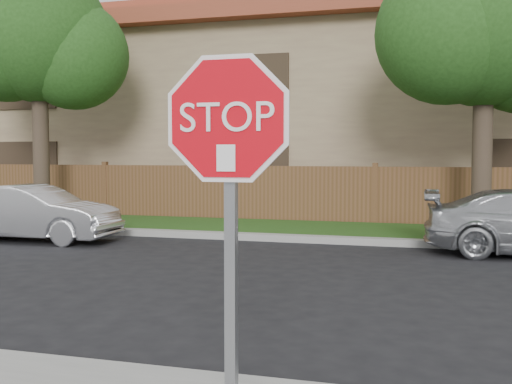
% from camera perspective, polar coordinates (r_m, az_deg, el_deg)
% --- Properties ---
extents(far_curb, '(70.00, 0.30, 0.15)m').
position_cam_1_polar(far_curb, '(13.05, 10.11, -4.62)').
color(far_curb, gray).
rests_on(far_curb, ground).
extents(grass_strip, '(70.00, 3.00, 0.12)m').
position_cam_1_polar(grass_strip, '(14.68, 10.73, -3.76)').
color(grass_strip, '#1E4714').
rests_on(grass_strip, ground).
extents(fence, '(70.00, 0.12, 1.60)m').
position_cam_1_polar(fence, '(16.19, 11.25, -0.44)').
color(fence, '#55371E').
rests_on(fence, ground).
extents(apartment_building, '(35.20, 9.20, 7.20)m').
position_cam_1_polar(apartment_building, '(21.80, 12.48, 7.78)').
color(apartment_building, '#8C7357').
rests_on(apartment_building, ground).
extents(tree_left, '(4.80, 3.90, 7.78)m').
position_cam_1_polar(tree_left, '(17.85, -20.22, 14.04)').
color(tree_left, '#382B21').
rests_on(tree_left, ground).
extents(tree_mid, '(4.80, 3.90, 7.35)m').
position_cam_1_polar(tree_mid, '(14.63, 21.12, 14.99)').
color(tree_mid, '#382B21').
rests_on(tree_mid, ground).
extents(stop_sign, '(1.01, 0.13, 2.55)m').
position_cam_1_polar(stop_sign, '(3.40, -2.64, 1.57)').
color(stop_sign, gray).
rests_on(stop_sign, sidewalk_near).
extents(sedan_left, '(3.83, 1.43, 1.25)m').
position_cam_1_polar(sedan_left, '(14.18, -20.40, -1.90)').
color(sedan_left, silver).
rests_on(sedan_left, ground).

